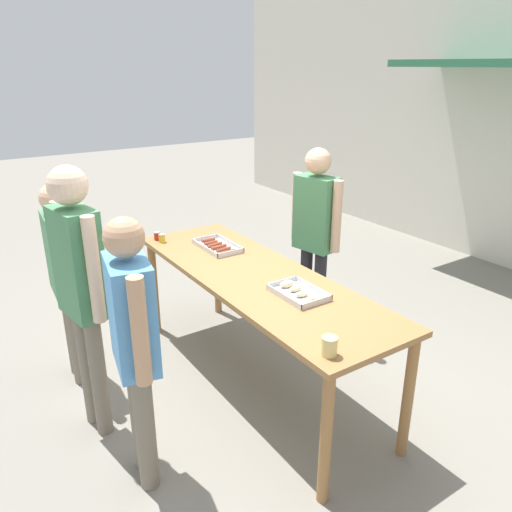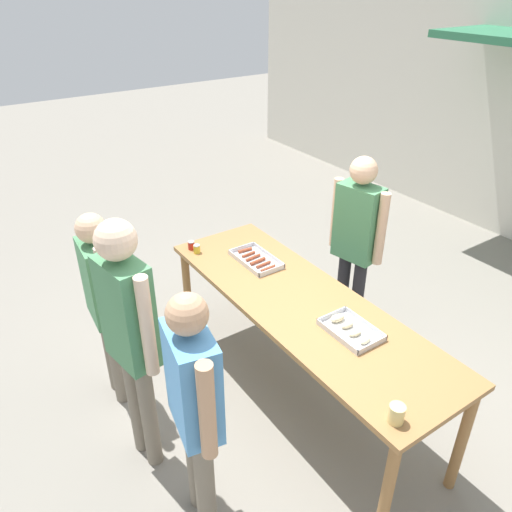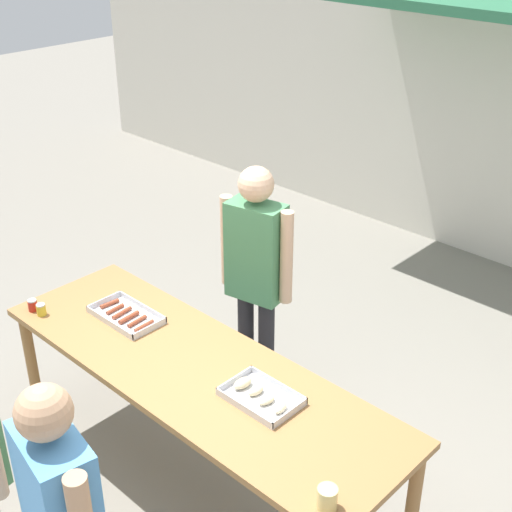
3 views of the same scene
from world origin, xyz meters
The scene contains 8 objects.
ground_plane centered at (0.00, 0.00, 0.00)m, with size 24.00×24.00×0.00m, color gray.
serving_table centered at (0.00, 0.00, 0.82)m, with size 2.55×0.81×0.92m.
food_tray_sausages centered at (-0.67, 0.05, 0.94)m, with size 0.45×0.26×0.04m.
food_tray_buns centered at (0.44, 0.05, 0.94)m, with size 0.39×0.26×0.06m.
condiment_jar_mustard centered at (-1.15, -0.30, 0.96)m, with size 0.06×0.06×0.07m.
condiment_jar_ketchup centered at (-1.07, -0.29, 0.96)m, with size 0.06×0.06×0.07m.
beer_cup centered at (1.13, -0.28, 0.98)m, with size 0.09×0.09×0.11m.
person_server_behind_table centered at (-0.38, 0.88, 1.06)m, with size 0.52×0.27×1.74m.
Camera 3 is at (2.40, -2.05, 3.26)m, focal length 50.00 mm.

